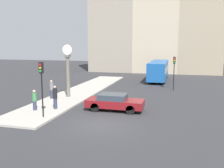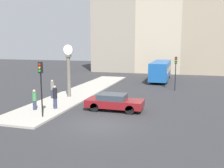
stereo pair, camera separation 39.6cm
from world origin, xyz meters
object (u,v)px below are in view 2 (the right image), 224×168
Objects in this scene: street_clock at (69,71)px; pedestrian_green_hoodie at (34,100)px; bus_distant at (161,70)px; pedestrian_grey_jacket at (52,89)px; sedan_car at (114,102)px; traffic_light_far at (176,67)px; pedestrian_black_jacket at (55,97)px; traffic_light_near at (41,78)px.

street_clock reaches higher than pedestrian_green_hoodie.
bus_distant is 18.01m from pedestrian_grey_jacket.
sedan_car is at bearing -30.98° from street_clock.
traffic_light_far is 13.58m from pedestrian_grey_jacket.
street_clock is 5.51m from pedestrian_green_hoodie.
sedan_car is 6.94m from pedestrian_grey_jacket.
pedestrian_black_jacket is at bearing -164.82° from sedan_car.
bus_distant reaches higher than pedestrian_green_hoodie.
traffic_light_near is 2.22× the size of pedestrian_grey_jacket.
bus_distant reaches higher than sedan_car.
traffic_light_near is at bearing -67.09° from pedestrian_grey_jacket.
pedestrian_black_jacket is (-0.26, 2.29, -1.81)m from traffic_light_near.
pedestrian_black_jacket reaches higher than pedestrian_grey_jacket.
pedestrian_green_hoodie is at bearing -149.47° from pedestrian_black_jacket.
traffic_light_far is at bearing 52.48° from pedestrian_black_jacket.
pedestrian_green_hoodie is (0.80, -4.15, -0.07)m from pedestrian_grey_jacket.
pedestrian_green_hoodie is (-0.38, -5.24, -1.67)m from street_clock.
traffic_light_near reaches higher than bus_distant.
bus_distant is at bearing 74.01° from traffic_light_near.
sedan_car is 1.17× the size of traffic_light_near.
sedan_car is 2.83× the size of pedestrian_green_hoodie.
traffic_light_far is 2.40× the size of pedestrian_green_hoodie.
street_clock reaches higher than pedestrian_grey_jacket.
traffic_light_near is 6.86m from street_clock.
traffic_light_far is 2.08× the size of pedestrian_black_jacket.
bus_distant is 16.52m from street_clock.
pedestrian_grey_jacket reaches higher than sedan_car.
sedan_car is 11.19m from traffic_light_far.
pedestrian_black_jacket is at bearing -77.99° from street_clock.
bus_distant is 5.48× the size of pedestrian_black_jacket.
traffic_light_far is at bearing 67.23° from sedan_car.
traffic_light_far is 15.86m from pedestrian_green_hoodie.
bus_distant is at bearing 71.51° from pedestrian_black_jacket.
traffic_light_near reaches higher than pedestrian_grey_jacket.
bus_distant is 20.26m from pedestrian_black_jacket.
pedestrian_green_hoodie is at bearing -79.04° from pedestrian_grey_jacket.
pedestrian_grey_jacket is at bearing -137.38° from street_clock.
bus_distant is 2.63× the size of traffic_light_far.
traffic_light_near is 6.43m from pedestrian_grey_jacket.
traffic_light_near is at bearing -105.99° from bus_distant.
sedan_car is at bearing -18.14° from pedestrian_grey_jacket.
traffic_light_near is 2.10× the size of pedestrian_black_jacket.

